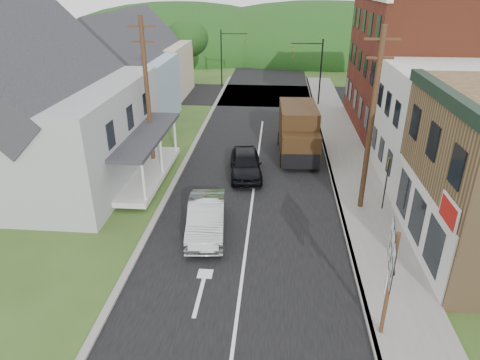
% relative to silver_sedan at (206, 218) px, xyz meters
% --- Properties ---
extents(ground, '(120.00, 120.00, 0.00)m').
position_rel_silver_sedan_xyz_m(ground, '(1.92, -0.51, -0.78)').
color(ground, '#2D4719').
rests_on(ground, ground).
extents(road, '(9.00, 90.00, 0.02)m').
position_rel_silver_sedan_xyz_m(road, '(1.92, 9.49, -0.78)').
color(road, black).
rests_on(road, ground).
extents(cross_road, '(60.00, 9.00, 0.02)m').
position_rel_silver_sedan_xyz_m(cross_road, '(1.92, 26.49, -0.78)').
color(cross_road, black).
rests_on(cross_road, ground).
extents(sidewalk_right, '(2.80, 55.00, 0.15)m').
position_rel_silver_sedan_xyz_m(sidewalk_right, '(7.82, 7.49, -0.70)').
color(sidewalk_right, slate).
rests_on(sidewalk_right, ground).
extents(curb_right, '(0.20, 55.00, 0.15)m').
position_rel_silver_sedan_xyz_m(curb_right, '(6.47, 7.49, -0.70)').
color(curb_right, slate).
rests_on(curb_right, ground).
extents(curb_left, '(0.30, 55.00, 0.12)m').
position_rel_silver_sedan_xyz_m(curb_left, '(-2.73, 7.49, -0.72)').
color(curb_left, slate).
rests_on(curb_left, ground).
extents(storefront_white, '(8.00, 7.00, 6.50)m').
position_rel_silver_sedan_xyz_m(storefront_white, '(13.22, 6.99, 2.47)').
color(storefront_white, silver).
rests_on(storefront_white, ground).
extents(storefront_red, '(8.00, 12.00, 10.00)m').
position_rel_silver_sedan_xyz_m(storefront_red, '(13.22, 16.49, 4.22)').
color(storefront_red, maroon).
rests_on(storefront_red, ground).
extents(house_gray, '(10.20, 12.24, 8.35)m').
position_rel_silver_sedan_xyz_m(house_gray, '(-10.08, 5.49, 3.46)').
color(house_gray, '#A3A6A9').
rests_on(house_gray, ground).
extents(house_blue, '(7.14, 8.16, 7.28)m').
position_rel_silver_sedan_xyz_m(house_blue, '(-9.08, 16.49, 2.92)').
color(house_blue, '#879FB8').
rests_on(house_blue, ground).
extents(house_cream, '(7.14, 8.16, 7.28)m').
position_rel_silver_sedan_xyz_m(house_cream, '(-9.58, 25.49, 2.92)').
color(house_cream, '#C0B095').
rests_on(house_cream, ground).
extents(utility_pole_right, '(1.60, 0.26, 9.00)m').
position_rel_silver_sedan_xyz_m(utility_pole_right, '(7.52, 2.99, 3.88)').
color(utility_pole_right, '#472D19').
rests_on(utility_pole_right, ground).
extents(utility_pole_left, '(1.60, 0.26, 9.00)m').
position_rel_silver_sedan_xyz_m(utility_pole_left, '(-4.58, 7.49, 3.88)').
color(utility_pole_left, '#472D19').
rests_on(utility_pole_left, ground).
extents(traffic_signal_right, '(2.87, 0.20, 6.00)m').
position_rel_silver_sedan_xyz_m(traffic_signal_right, '(6.22, 22.99, 2.98)').
color(traffic_signal_right, black).
rests_on(traffic_signal_right, ground).
extents(traffic_signal_left, '(2.87, 0.20, 6.00)m').
position_rel_silver_sedan_xyz_m(traffic_signal_left, '(-2.38, 29.99, 2.98)').
color(traffic_signal_left, black).
rests_on(traffic_signal_left, ground).
extents(tree_left_b, '(4.80, 4.80, 6.94)m').
position_rel_silver_sedan_xyz_m(tree_left_b, '(-15.08, 11.49, 4.11)').
color(tree_left_b, '#382616').
rests_on(tree_left_b, ground).
extents(tree_left_c, '(5.80, 5.80, 8.41)m').
position_rel_silver_sedan_xyz_m(tree_left_c, '(-17.08, 19.49, 5.16)').
color(tree_left_c, '#382616').
rests_on(tree_left_c, ground).
extents(tree_left_d, '(4.80, 4.80, 6.94)m').
position_rel_silver_sedan_xyz_m(tree_left_d, '(-7.08, 31.49, 4.11)').
color(tree_left_d, '#382616').
rests_on(tree_left_d, ground).
extents(forested_ridge, '(90.00, 30.00, 16.00)m').
position_rel_silver_sedan_xyz_m(forested_ridge, '(1.92, 54.49, -0.78)').
color(forested_ridge, black).
rests_on(forested_ridge, ground).
extents(silver_sedan, '(2.12, 4.85, 1.55)m').
position_rel_silver_sedan_xyz_m(silver_sedan, '(0.00, 0.00, 0.00)').
color(silver_sedan, '#AFB0B4').
rests_on(silver_sedan, ground).
extents(dark_sedan, '(2.35, 4.72, 1.55)m').
position_rel_silver_sedan_xyz_m(dark_sedan, '(1.32, 6.53, -0.00)').
color(dark_sedan, black).
rests_on(dark_sedan, ground).
extents(delivery_van, '(2.64, 5.94, 3.27)m').
position_rel_silver_sedan_xyz_m(delivery_van, '(4.51, 10.16, 0.88)').
color(delivery_van, black).
rests_on(delivery_van, ground).
extents(route_sign_cluster, '(0.51, 2.18, 3.86)m').
position_rel_silver_sedan_xyz_m(route_sign_cluster, '(6.70, -5.80, 1.87)').
color(route_sign_cluster, '#472D19').
rests_on(route_sign_cluster, sidewalk_right).
extents(warning_sign, '(0.27, 0.76, 2.88)m').
position_rel_silver_sedan_xyz_m(warning_sign, '(8.57, 2.84, 1.22)').
color(warning_sign, black).
rests_on(warning_sign, sidewalk_right).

